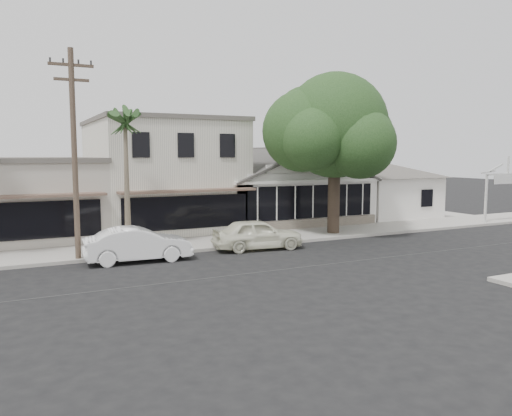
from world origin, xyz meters
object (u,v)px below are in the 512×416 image
car_1 (138,244)px  shade_tree (331,129)px  utility_pole (74,150)px  arch_sign (508,176)px  car_0 (258,234)px

car_1 → shade_tree: bearing=-75.2°
utility_pole → shade_tree: size_ratio=0.98×
arch_sign → shade_tree: shade_tree is taller
car_1 → shade_tree: (11.60, 2.37, 5.29)m
arch_sign → car_0: (-19.19, -0.96, -2.41)m
arch_sign → shade_tree: (-13.46, 1.21, 2.88)m
car_1 → car_0: bearing=-84.8°
utility_pole → car_1: utility_pole is taller
arch_sign → car_1: (-25.06, -1.16, -2.41)m
car_0 → shade_tree: (5.73, 2.18, 5.29)m
utility_pole → car_0: 9.19m
arch_sign → utility_pole: 27.45m
arch_sign → car_0: bearing=-177.1°
utility_pole → shade_tree: 14.06m
arch_sign → utility_pole: (-27.40, -0.10, 1.63)m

